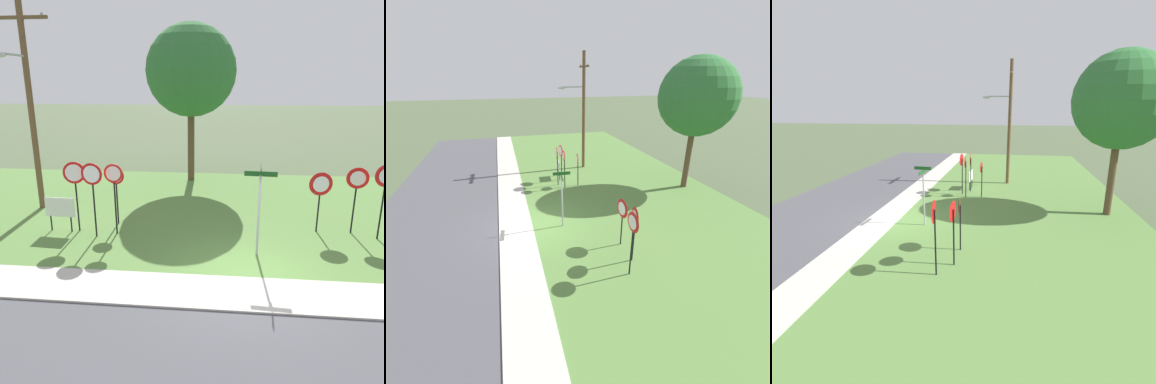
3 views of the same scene
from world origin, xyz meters
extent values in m
plane|color=#4C5B3D|center=(0.00, 0.00, 0.00)|extent=(160.00, 160.00, 0.00)
cube|color=#BCB7AD|center=(0.00, -0.80, 0.03)|extent=(44.00, 1.60, 0.06)
cube|color=#567F3D|center=(0.00, 6.00, 0.02)|extent=(44.00, 12.00, 0.04)
cylinder|color=black|center=(-4.63, 3.64, 1.00)|extent=(0.06, 0.06, 1.92)
cylinder|color=red|center=(-4.63, 3.60, 1.91)|extent=(0.65, 0.08, 0.65)
cylinder|color=white|center=(-4.63, 3.58, 1.91)|extent=(0.50, 0.05, 0.51)
cylinder|color=black|center=(-5.02, 2.35, 1.19)|extent=(0.06, 0.06, 2.29)
cylinder|color=red|center=(-5.02, 2.31, 2.28)|extent=(0.74, 0.10, 0.74)
cylinder|color=white|center=(-5.02, 2.29, 2.28)|extent=(0.57, 0.07, 0.58)
cylinder|color=black|center=(-5.81, 2.78, 1.15)|extent=(0.06, 0.06, 2.21)
cylinder|color=red|center=(-5.81, 2.74, 2.19)|extent=(0.76, 0.13, 0.77)
cylinder|color=white|center=(-5.81, 2.72, 2.19)|extent=(0.59, 0.09, 0.60)
cylinder|color=black|center=(-4.39, 2.68, 1.16)|extent=(0.06, 0.06, 2.24)
cylinder|color=red|center=(-4.39, 2.64, 2.23)|extent=(0.64, 0.04, 0.64)
cylinder|color=white|center=(-4.39, 2.62, 2.23)|extent=(0.50, 0.02, 0.50)
cylinder|color=black|center=(3.86, 3.55, 1.08)|extent=(0.06, 0.06, 2.08)
cone|color=red|center=(3.86, 3.51, 2.05)|extent=(0.74, 0.12, 0.74)
cone|color=silver|center=(3.86, 3.49, 2.05)|extent=(0.50, 0.07, 0.50)
cylinder|color=black|center=(4.60, 3.09, 1.19)|extent=(0.06, 0.06, 2.30)
cylinder|color=black|center=(2.67, 3.58, 0.96)|extent=(0.06, 0.06, 1.84)
cone|color=red|center=(2.67, 3.54, 1.80)|extent=(0.82, 0.14, 0.83)
cone|color=white|center=(2.67, 3.52, 1.80)|extent=(0.56, 0.09, 0.56)
cylinder|color=#9EA0A8|center=(0.41, 1.46, 1.29)|extent=(0.07, 0.07, 2.50)
cylinder|color=#9EA0A8|center=(0.41, 1.46, 2.56)|extent=(0.09, 0.09, 0.03)
cube|color=#19511E|center=(0.41, 1.46, 2.62)|extent=(0.96, 0.08, 0.15)
cube|color=#19511E|center=(0.41, 1.46, 2.79)|extent=(0.07, 0.82, 0.15)
cylinder|color=brown|center=(-8.39, 5.13, 4.27)|extent=(0.24, 0.24, 8.46)
cube|color=brown|center=(-8.39, 5.13, 7.48)|extent=(2.10, 0.12, 0.12)
cylinder|color=gray|center=(-7.54, 5.13, 7.58)|extent=(0.09, 0.09, 0.10)
cylinder|color=#9EA0A8|center=(-8.39, 4.30, 6.13)|extent=(0.08, 1.65, 0.08)
cylinder|color=black|center=(-6.82, 2.73, 0.32)|extent=(0.05, 0.05, 0.55)
cylinder|color=black|center=(-6.05, 2.67, 0.32)|extent=(0.05, 0.05, 0.55)
cube|color=white|center=(-6.43, 2.70, 0.94)|extent=(1.10, 0.11, 0.70)
cylinder|color=brown|center=(-2.55, 10.43, 2.31)|extent=(0.36, 0.36, 4.55)
sphere|color=#2D6B33|center=(-2.55, 10.43, 5.74)|extent=(4.60, 4.60, 4.60)
camera|label=1|loc=(-0.53, -9.17, 5.19)|focal=34.71mm
camera|label=2|loc=(12.09, -0.99, 6.97)|focal=25.73mm
camera|label=3|loc=(13.26, 5.46, 5.47)|focal=28.11mm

